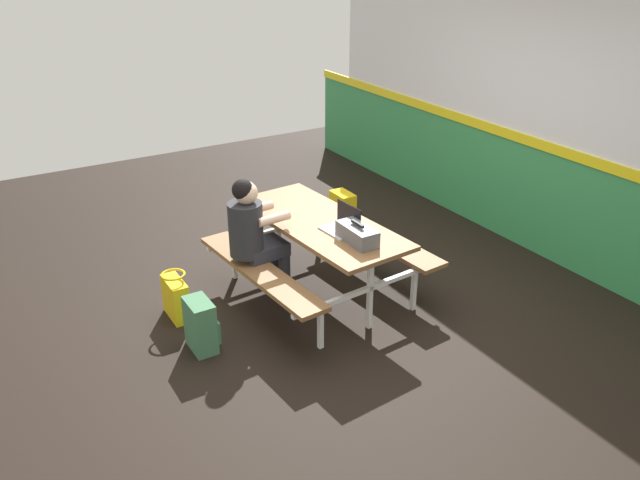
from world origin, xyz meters
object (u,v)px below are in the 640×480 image
satchel_spare (343,211)px  tote_bag_bright (176,298)px  backpack_dark (201,325)px  picnic_table_main (320,238)px  laptop_silver (342,226)px  toolbox_grey (357,234)px  student_nearer (254,231)px

satchel_spare → tote_bag_bright: bearing=-70.3°
backpack_dark → satchel_spare: bearing=121.5°
picnic_table_main → laptop_silver: laptop_silver is taller
toolbox_grey → backpack_dark: toolbox_grey is taller
laptop_silver → backpack_dark: bearing=-90.2°
student_nearer → tote_bag_bright: (-0.13, -0.71, -0.51)m
picnic_table_main → toolbox_grey: toolbox_grey is taller
picnic_table_main → backpack_dark: picnic_table_main is taller
student_nearer → satchel_spare: size_ratio=2.74×
laptop_silver → tote_bag_bright: bearing=-112.9°
picnic_table_main → student_nearer: 0.61m
laptop_silver → satchel_spare: bearing=146.7°
toolbox_grey → tote_bag_bright: toolbox_grey is taller
toolbox_grey → satchel_spare: 1.96m
laptop_silver → satchel_spare: size_ratio=0.76×
student_nearer → satchel_spare: student_nearer is taller
backpack_dark → tote_bag_bright: 0.56m
student_nearer → laptop_silver: bearing=55.1°
tote_bag_bright → backpack_dark: bearing=1.5°
picnic_table_main → tote_bag_bright: 1.37m
student_nearer → tote_bag_bright: 0.89m
picnic_table_main → toolbox_grey: (0.53, 0.04, 0.24)m
picnic_table_main → backpack_dark: 1.35m
laptop_silver → tote_bag_bright: laptop_silver is taller
picnic_table_main → backpack_dark: size_ratio=4.20×
laptop_silver → satchel_spare: laptop_silver is taller
backpack_dark → toolbox_grey: bearing=78.9°
toolbox_grey → tote_bag_bright: 1.68m
backpack_dark → satchel_spare: (-1.37, 2.23, 0.00)m
tote_bag_bright → picnic_table_main: bearing=77.1°
picnic_table_main → tote_bag_bright: size_ratio=4.30×
toolbox_grey → backpack_dark: (-0.26, -1.31, -0.60)m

